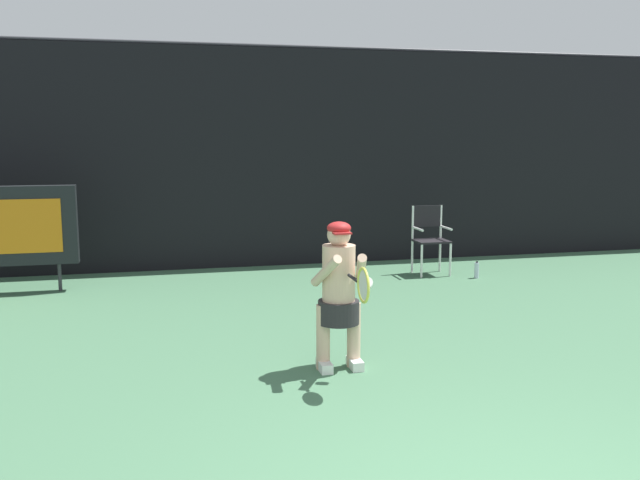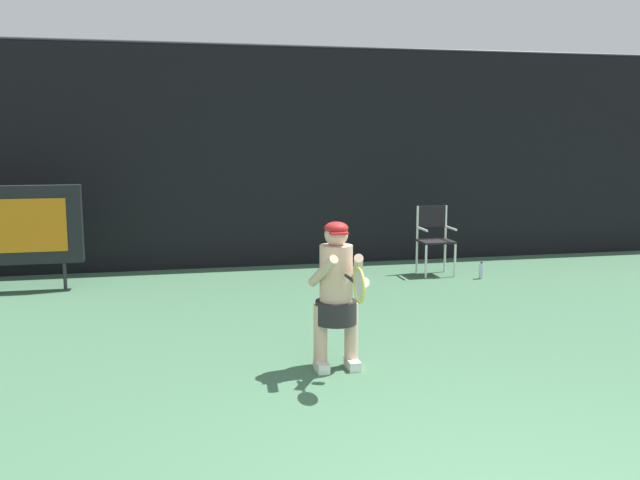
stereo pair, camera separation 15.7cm
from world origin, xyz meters
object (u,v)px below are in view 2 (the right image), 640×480
tennis_player (336,291)px  tennis_racket (358,285)px  umpire_chair (435,236)px  water_bottle (481,271)px

tennis_player → tennis_racket: (0.05, -0.58, 0.18)m
umpire_chair → tennis_player: size_ratio=0.77×
water_bottle → tennis_player: (-3.17, -3.54, 0.63)m
water_bottle → tennis_racket: 5.23m
tennis_player → tennis_racket: bearing=-85.2°
umpire_chair → tennis_player: tennis_player is taller
tennis_player → water_bottle: bearing=48.2°
umpire_chair → water_bottle: umpire_chair is taller
tennis_racket → water_bottle: bearing=70.8°
tennis_player → tennis_racket: size_ratio=2.33×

